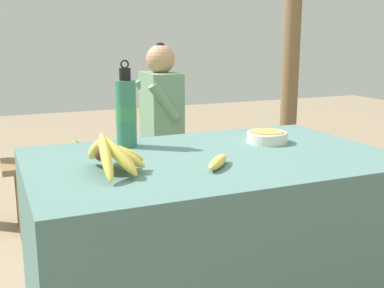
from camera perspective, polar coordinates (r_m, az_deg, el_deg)
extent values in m
cube|color=#4C706B|center=(1.92, 2.16, -11.95)|extent=(1.34, 0.85, 0.72)
sphere|color=#4C381E|center=(1.57, -10.62, -1.16)|extent=(0.05, 0.05, 0.05)
ellipsoid|color=#E0C64C|center=(1.50, -10.15, -1.52)|extent=(0.04, 0.16, 0.15)
ellipsoid|color=#E0C64C|center=(1.53, -8.71, -1.33)|extent=(0.13, 0.16, 0.14)
ellipsoid|color=#E0C64C|center=(1.54, -8.71, -1.23)|extent=(0.14, 0.13, 0.13)
ellipsoid|color=#E0C64C|center=(1.56, -8.29, -1.20)|extent=(0.17, 0.09, 0.12)
ellipsoid|color=#E0C64C|center=(1.59, -8.44, -1.01)|extent=(0.17, 0.04, 0.10)
ellipsoid|color=#E0C64C|center=(1.60, -8.97, -0.90)|extent=(0.15, 0.09, 0.11)
ellipsoid|color=#E0C64C|center=(1.62, -9.45, -0.79)|extent=(0.14, 0.15, 0.11)
ellipsoid|color=#E0C64C|center=(1.64, -10.26, -0.68)|extent=(0.10, 0.19, 0.10)
ellipsoid|color=#E0C64C|center=(1.63, -11.29, -0.65)|extent=(0.05, 0.18, 0.12)
cylinder|color=silver|center=(2.04, 8.88, 0.72)|extent=(0.17, 0.17, 0.04)
torus|color=silver|center=(2.04, 8.90, 1.26)|extent=(0.17, 0.17, 0.01)
cylinder|color=#BC8942|center=(2.04, 8.91, 1.37)|extent=(0.14, 0.14, 0.01)
cylinder|color=#337556|center=(1.94, -7.81, 3.55)|extent=(0.08, 0.08, 0.27)
cylinder|color=#38844C|center=(1.94, -7.81, 3.55)|extent=(0.08, 0.08, 0.06)
cylinder|color=black|center=(1.92, -7.95, 8.19)|extent=(0.05, 0.05, 0.05)
torus|color=black|center=(1.92, -7.99, 9.35)|extent=(0.04, 0.01, 0.04)
ellipsoid|color=#E0C64C|center=(1.64, 3.10, -2.15)|extent=(0.15, 0.16, 0.04)
cube|color=brown|center=(3.17, -4.63, -1.01)|extent=(1.86, 0.32, 0.04)
cube|color=brown|center=(2.97, -19.32, -6.99)|extent=(0.06, 0.06, 0.39)
cube|color=brown|center=(3.47, 9.26, -3.60)|extent=(0.06, 0.06, 0.39)
cube|color=brown|center=(3.20, -19.64, -5.61)|extent=(0.06, 0.06, 0.39)
cube|color=brown|center=(3.66, 7.26, -2.65)|extent=(0.06, 0.06, 0.39)
cylinder|color=#564C60|center=(3.06, -7.59, -5.44)|extent=(0.09, 0.09, 0.43)
cylinder|color=#564C60|center=(3.02, -5.51, -1.18)|extent=(0.30, 0.10, 0.09)
cylinder|color=#564C60|center=(3.23, -8.38, -4.46)|extent=(0.09, 0.09, 0.43)
cylinder|color=#564C60|center=(3.20, -6.42, -0.42)|extent=(0.30, 0.10, 0.09)
cube|color=slate|center=(3.10, -3.67, 3.80)|extent=(0.21, 0.35, 0.51)
cylinder|color=slate|center=(2.93, -3.30, 4.97)|extent=(0.20, 0.07, 0.25)
cylinder|color=slate|center=(3.24, -5.07, 5.68)|extent=(0.20, 0.07, 0.25)
sphere|color=tan|center=(3.07, -3.76, 10.00)|extent=(0.18, 0.18, 0.18)
sphere|color=black|center=(3.07, -3.78, 11.28)|extent=(0.07, 0.07, 0.07)
sphere|color=#4C381E|center=(3.03, -13.88, -0.44)|extent=(0.05, 0.05, 0.05)
ellipsoid|color=olive|center=(2.98, -13.31, -0.58)|extent=(0.08, 0.16, 0.13)
ellipsoid|color=olive|center=(3.01, -12.93, -0.65)|extent=(0.14, 0.12, 0.09)
ellipsoid|color=olive|center=(3.04, -12.95, -0.35)|extent=(0.13, 0.04, 0.11)
ellipsoid|color=olive|center=(3.07, -13.20, -0.27)|extent=(0.14, 0.11, 0.09)
ellipsoid|color=olive|center=(3.09, -13.94, -0.27)|extent=(0.05, 0.15, 0.10)
cylinder|color=brown|center=(4.04, 11.82, 13.68)|extent=(0.14, 0.14, 2.50)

